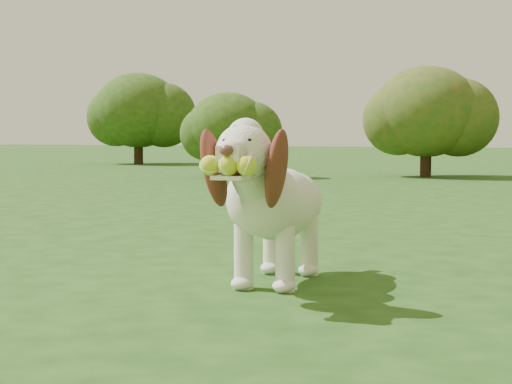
% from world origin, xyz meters
% --- Properties ---
extents(ground, '(80.00, 80.00, 0.00)m').
position_xyz_m(ground, '(0.00, 0.00, 0.00)').
color(ground, '#1C3F12').
rests_on(ground, ground).
extents(dog, '(0.44, 1.05, 0.68)m').
position_xyz_m(dog, '(0.26, -0.11, 0.36)').
color(dog, white).
rests_on(dog, ground).
extents(shrub_a, '(1.22, 1.22, 1.26)m').
position_xyz_m(shrub_a, '(-3.99, 7.22, 0.74)').
color(shrub_a, '#382314').
rests_on(shrub_a, ground).
extents(shrub_g, '(1.93, 1.93, 2.00)m').
position_xyz_m(shrub_g, '(-8.48, 11.26, 1.18)').
color(shrub_g, '#382314').
rests_on(shrub_g, ground).
extents(shrub_b, '(1.61, 1.61, 1.67)m').
position_xyz_m(shrub_b, '(-1.41, 8.72, 0.98)').
color(shrub_b, '#382314').
rests_on(shrub_b, ground).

